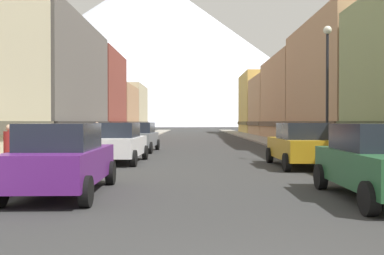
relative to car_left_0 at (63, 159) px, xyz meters
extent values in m
cube|color=gray|center=(-2.45, 28.36, -0.82)|extent=(2.50, 100.00, 0.15)
cube|color=gray|center=(10.05, 28.36, -0.82)|extent=(2.50, 100.00, 0.15)
cube|color=#66605B|center=(-7.41, 17.72, 3.36)|extent=(7.42, 13.51, 8.51)
cube|color=#2D2B29|center=(-7.41, 17.72, 0.70)|extent=(7.72, 13.51, 0.50)
cube|color=brown|center=(-7.51, 29.81, 3.29)|extent=(7.62, 9.72, 8.38)
cube|color=#3B1B16|center=(-7.51, 29.81, 0.70)|extent=(7.92, 9.72, 0.50)
cube|color=tan|center=(-7.29, 40.17, 2.13)|extent=(7.18, 10.01, 6.06)
cube|color=brown|center=(-7.29, 40.17, 0.70)|extent=(7.48, 10.01, 0.50)
cube|color=beige|center=(-7.45, 50.82, 2.61)|extent=(7.50, 10.87, 7.02)
cube|color=#595444|center=(-7.45, 50.82, 0.70)|extent=(7.80, 10.87, 0.50)
cube|color=tan|center=(14.88, 19.67, 3.56)|extent=(7.16, 13.04, 8.92)
cube|color=brown|center=(14.88, 19.67, 0.70)|extent=(7.46, 13.04, 0.50)
cube|color=tan|center=(15.93, 33.15, 3.30)|extent=(9.27, 13.44, 8.40)
cube|color=brown|center=(15.93, 33.15, 0.70)|extent=(9.57, 13.44, 0.50)
cube|color=tan|center=(15.57, 45.64, 2.94)|extent=(8.55, 10.90, 7.69)
cube|color=brown|center=(15.57, 45.64, 0.70)|extent=(8.85, 10.90, 0.50)
cube|color=#D8B259|center=(16.19, 57.67, 3.83)|extent=(9.79, 12.25, 9.45)
cube|color=brown|center=(16.19, 57.67, 0.70)|extent=(10.09, 12.25, 0.50)
cube|color=#591E72|center=(0.00, 0.06, -0.16)|extent=(1.97, 4.45, 0.80)
cube|color=#1E232D|center=(0.01, -0.19, 0.56)|extent=(1.67, 2.25, 0.64)
cylinder|color=black|center=(-0.97, 1.68, -0.56)|extent=(0.24, 0.69, 0.68)
cylinder|color=black|center=(0.87, 1.74, -0.56)|extent=(0.24, 0.69, 0.68)
cylinder|color=black|center=(0.97, -1.56, -0.56)|extent=(0.24, 0.69, 0.68)
cube|color=silver|center=(0.00, 8.32, -0.16)|extent=(1.98, 4.46, 0.80)
cube|color=#1E232D|center=(-0.01, 8.07, 0.56)|extent=(1.67, 2.25, 0.64)
cylinder|color=black|center=(-0.87, 9.99, -0.56)|extent=(0.24, 0.69, 0.68)
cylinder|color=black|center=(0.97, 9.94, -0.56)|extent=(0.24, 0.69, 0.68)
cylinder|color=black|center=(-0.97, 6.70, -0.56)|extent=(0.24, 0.69, 0.68)
cylinder|color=black|center=(0.87, 6.64, -0.56)|extent=(0.24, 0.69, 0.68)
cube|color=slate|center=(0.00, 15.36, -0.16)|extent=(2.04, 4.48, 0.80)
cube|color=#1E232D|center=(0.01, 15.61, 0.56)|extent=(1.70, 2.27, 0.64)
cylinder|color=black|center=(0.84, 13.67, -0.56)|extent=(0.25, 0.69, 0.68)
cylinder|color=black|center=(-1.00, 13.76, -0.56)|extent=(0.25, 0.69, 0.68)
cylinder|color=black|center=(0.99, 16.97, -0.56)|extent=(0.25, 0.69, 0.68)
cylinder|color=black|center=(-0.84, 17.06, -0.56)|extent=(0.25, 0.69, 0.68)
cube|color=#265933|center=(7.60, -0.77, -0.16)|extent=(1.92, 4.43, 0.80)
cube|color=#1E232D|center=(7.60, -0.52, 0.56)|extent=(1.64, 2.23, 0.64)
cylinder|color=black|center=(6.65, -2.40, -0.56)|extent=(0.23, 0.68, 0.68)
cylinder|color=black|center=(6.71, 0.90, -0.56)|extent=(0.23, 0.68, 0.68)
cube|color=#B28419|center=(7.60, 6.61, -0.16)|extent=(1.88, 4.42, 0.80)
cube|color=#1E232D|center=(7.60, 6.36, 0.56)|extent=(1.62, 2.21, 0.64)
cylinder|color=black|center=(6.66, 8.26, -0.56)|extent=(0.23, 0.68, 0.68)
cylinder|color=black|center=(8.50, 8.27, -0.56)|extent=(0.23, 0.68, 0.68)
cylinder|color=black|center=(6.69, 4.96, -0.56)|extent=(0.23, 0.68, 0.68)
cylinder|color=black|center=(8.53, 4.97, -0.56)|extent=(0.23, 0.68, 0.68)
cylinder|color=gray|center=(-3.20, 7.66, -0.59)|extent=(0.55, 0.55, 0.32)
sphere|color=#2A8432|center=(-3.20, 7.66, -0.15)|extent=(0.68, 0.68, 0.68)
cylinder|color=#4C4C51|center=(-3.20, 12.95, -0.58)|extent=(0.37, 0.37, 0.34)
sphere|color=#378732|center=(-3.20, 12.95, -0.13)|extent=(0.69, 0.69, 0.69)
cylinder|color=maroon|center=(-2.45, 2.66, -0.06)|extent=(0.36, 0.36, 1.37)
sphere|color=tan|center=(-2.45, 2.66, 0.73)|extent=(0.22, 0.22, 0.22)
cylinder|color=maroon|center=(-2.45, 14.88, -0.04)|extent=(0.36, 0.36, 1.43)
sphere|color=tan|center=(-2.45, 14.88, 0.79)|extent=(0.23, 0.23, 0.23)
cylinder|color=maroon|center=(10.05, 21.14, -0.09)|extent=(0.36, 0.36, 1.32)
sphere|color=tan|center=(10.05, 21.14, 0.68)|extent=(0.21, 0.21, 0.21)
cylinder|color=black|center=(9.15, 8.08, 2.00)|extent=(0.12, 0.12, 5.50)
sphere|color=white|center=(9.15, 8.08, 4.93)|extent=(0.36, 0.36, 0.36)
cone|color=silver|center=(-23.16, 253.36, 46.06)|extent=(247.30, 247.30, 93.92)
camera|label=1|loc=(3.23, -10.64, 0.93)|focal=40.06mm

